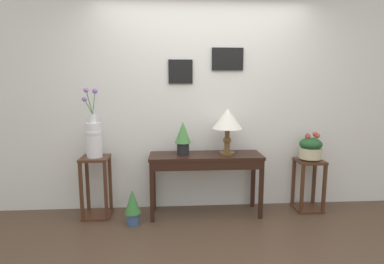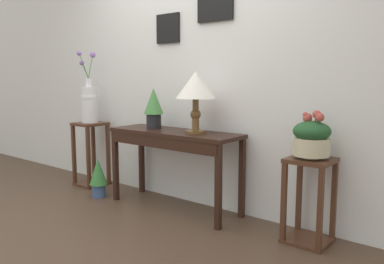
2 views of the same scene
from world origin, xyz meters
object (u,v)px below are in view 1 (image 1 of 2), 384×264
at_px(pedestal_stand_left, 96,187).
at_px(planter_bowl_wide_right, 311,148).
at_px(potted_plant_on_console, 183,136).
at_px(flower_vase_tall_left, 94,136).
at_px(table_lamp, 227,121).
at_px(potted_plant_floor, 133,205).
at_px(console_table, 206,163).
at_px(pedestal_stand_right, 308,185).

distance_m(pedestal_stand_left, planter_bowl_wide_right, 2.58).
distance_m(potted_plant_on_console, flower_vase_tall_left, 1.01).
height_order(table_lamp, potted_plant_on_console, table_lamp).
relative_size(potted_plant_on_console, flower_vase_tall_left, 0.49).
xyz_separation_m(pedestal_stand_left, potted_plant_floor, (0.44, -0.25, -0.14)).
bearing_deg(pedestal_stand_left, flower_vase_tall_left, -159.71).
xyz_separation_m(flower_vase_tall_left, planter_bowl_wide_right, (2.55, 0.02, -0.18)).
xyz_separation_m(console_table, pedestal_stand_left, (-1.27, 0.04, -0.27)).
bearing_deg(table_lamp, pedestal_stand_right, 2.39).
bearing_deg(table_lamp, flower_vase_tall_left, 179.33).
bearing_deg(pedestal_stand_right, table_lamp, -177.61).
bearing_deg(potted_plant_floor, pedestal_stand_right, 7.38).
distance_m(console_table, planter_bowl_wide_right, 1.28).
height_order(table_lamp, pedestal_stand_left, table_lamp).
distance_m(pedestal_stand_right, planter_bowl_wide_right, 0.47).
height_order(flower_vase_tall_left, pedestal_stand_right, flower_vase_tall_left).
height_order(flower_vase_tall_left, potted_plant_floor, flower_vase_tall_left).
height_order(potted_plant_on_console, flower_vase_tall_left, flower_vase_tall_left).
height_order(table_lamp, potted_plant_floor, table_lamp).
xyz_separation_m(console_table, flower_vase_tall_left, (-1.27, 0.04, 0.33)).
relative_size(potted_plant_on_console, pedestal_stand_left, 0.54).
bearing_deg(pedestal_stand_left, planter_bowl_wide_right, 0.55).
distance_m(flower_vase_tall_left, pedestal_stand_right, 2.63).
bearing_deg(potted_plant_on_console, potted_plant_floor, -157.33).
relative_size(table_lamp, potted_plant_floor, 1.33).
relative_size(console_table, potted_plant_floor, 3.24).
height_order(pedestal_stand_left, flower_vase_tall_left, flower_vase_tall_left).
distance_m(table_lamp, flower_vase_tall_left, 1.53).
xyz_separation_m(table_lamp, flower_vase_tall_left, (-1.52, 0.02, -0.16)).
distance_m(pedestal_stand_left, potted_plant_floor, 0.53).
relative_size(table_lamp, planter_bowl_wide_right, 1.52).
relative_size(potted_plant_on_console, pedestal_stand_right, 0.61).
distance_m(pedestal_stand_right, potted_plant_floor, 2.12).
bearing_deg(pedestal_stand_left, table_lamp, -0.68).
relative_size(console_table, planter_bowl_wide_right, 3.73).
height_order(table_lamp, pedestal_stand_right, table_lamp).
bearing_deg(flower_vase_tall_left, potted_plant_floor, -29.19).
bearing_deg(potted_plant_floor, pedestal_stand_left, 150.75).
height_order(pedestal_stand_left, planter_bowl_wide_right, planter_bowl_wide_right).
height_order(console_table, potted_plant_on_console, potted_plant_on_console).
bearing_deg(potted_plant_floor, table_lamp, 12.01).
relative_size(pedestal_stand_right, potted_plant_floor, 1.57).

